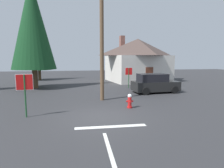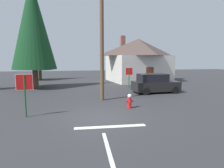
{
  "view_description": "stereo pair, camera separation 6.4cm",
  "coord_description": "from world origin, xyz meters",
  "px_view_note": "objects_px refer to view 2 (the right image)",
  "views": [
    {
      "loc": [
        -1.34,
        -9.7,
        3.0
      ],
      "look_at": [
        1.25,
        3.27,
        1.26
      ],
      "focal_mm": 30.82,
      "sensor_mm": 36.0,
      "label": 1
    },
    {
      "loc": [
        -1.27,
        -9.71,
        3.0
      ],
      "look_at": [
        1.25,
        3.27,
        1.26
      ],
      "focal_mm": 30.82,
      "sensor_mm": 36.0,
      "label": 2
    }
  ],
  "objects_px": {
    "pine_tree_mid_left": "(39,46)",
    "stop_sign_far": "(129,74)",
    "stop_sign_near": "(25,86)",
    "parked_car": "(155,84)",
    "utility_pole": "(102,29)",
    "pine_tree_short_left": "(33,24)",
    "house": "(138,59)",
    "fire_hydrant": "(130,101)"
  },
  "relations": [
    {
      "from": "house",
      "to": "pine_tree_mid_left",
      "type": "relative_size",
      "value": 1.08
    },
    {
      "from": "stop_sign_far",
      "to": "parked_car",
      "type": "distance_m",
      "value": 3.46
    },
    {
      "from": "stop_sign_near",
      "to": "house",
      "type": "xyz_separation_m",
      "value": [
        10.94,
        14.58,
        1.32
      ]
    },
    {
      "from": "stop_sign_far",
      "to": "parked_car",
      "type": "relative_size",
      "value": 0.51
    },
    {
      "from": "stop_sign_near",
      "to": "pine_tree_mid_left",
      "type": "bearing_deg",
      "value": 97.12
    },
    {
      "from": "stop_sign_near",
      "to": "house",
      "type": "height_order",
      "value": "house"
    },
    {
      "from": "stop_sign_near",
      "to": "utility_pole",
      "type": "xyz_separation_m",
      "value": [
        4.45,
        3.34,
        3.46
      ]
    },
    {
      "from": "stop_sign_near",
      "to": "house",
      "type": "relative_size",
      "value": 0.26
    },
    {
      "from": "house",
      "to": "stop_sign_far",
      "type": "bearing_deg",
      "value": -116.4
    },
    {
      "from": "utility_pole",
      "to": "parked_car",
      "type": "relative_size",
      "value": 2.37
    },
    {
      "from": "pine_tree_mid_left",
      "to": "pine_tree_short_left",
      "type": "xyz_separation_m",
      "value": [
        0.86,
        -7.91,
        1.64
      ]
    },
    {
      "from": "fire_hydrant",
      "to": "pine_tree_short_left",
      "type": "distance_m",
      "value": 13.41
    },
    {
      "from": "stop_sign_far",
      "to": "pine_tree_short_left",
      "type": "relative_size",
      "value": 0.19
    },
    {
      "from": "house",
      "to": "stop_sign_near",
      "type": "bearing_deg",
      "value": -126.88
    },
    {
      "from": "pine_tree_mid_left",
      "to": "pine_tree_short_left",
      "type": "bearing_deg",
      "value": -83.8
    },
    {
      "from": "house",
      "to": "parked_car",
      "type": "height_order",
      "value": "house"
    },
    {
      "from": "fire_hydrant",
      "to": "stop_sign_far",
      "type": "bearing_deg",
      "value": 74.26
    },
    {
      "from": "parked_car",
      "to": "pine_tree_mid_left",
      "type": "bearing_deg",
      "value": 132.89
    },
    {
      "from": "pine_tree_short_left",
      "to": "stop_sign_near",
      "type": "bearing_deg",
      "value": -82.18
    },
    {
      "from": "parked_car",
      "to": "house",
      "type": "bearing_deg",
      "value": 80.88
    },
    {
      "from": "stop_sign_near",
      "to": "pine_tree_short_left",
      "type": "bearing_deg",
      "value": 97.82
    },
    {
      "from": "pine_tree_mid_left",
      "to": "stop_sign_far",
      "type": "bearing_deg",
      "value": -43.19
    },
    {
      "from": "stop_sign_far",
      "to": "house",
      "type": "bearing_deg",
      "value": 63.6
    },
    {
      "from": "stop_sign_near",
      "to": "parked_car",
      "type": "relative_size",
      "value": 0.54
    },
    {
      "from": "house",
      "to": "utility_pole",
      "type": "bearing_deg",
      "value": -120.0
    },
    {
      "from": "stop_sign_near",
      "to": "utility_pole",
      "type": "bearing_deg",
      "value": 36.91
    },
    {
      "from": "stop_sign_near",
      "to": "utility_pole",
      "type": "relative_size",
      "value": 0.23
    },
    {
      "from": "house",
      "to": "pine_tree_short_left",
      "type": "distance_m",
      "value": 13.51
    },
    {
      "from": "parked_car",
      "to": "pine_tree_mid_left",
      "type": "xyz_separation_m",
      "value": [
        -11.78,
        12.68,
        3.95
      ]
    },
    {
      "from": "house",
      "to": "pine_tree_mid_left",
      "type": "height_order",
      "value": "pine_tree_mid_left"
    },
    {
      "from": "pine_tree_mid_left",
      "to": "pine_tree_short_left",
      "type": "distance_m",
      "value": 8.12
    },
    {
      "from": "stop_sign_near",
      "to": "parked_car",
      "type": "bearing_deg",
      "value": 30.55
    },
    {
      "from": "pine_tree_mid_left",
      "to": "stop_sign_near",
      "type": "bearing_deg",
      "value": -82.88
    },
    {
      "from": "stop_sign_far",
      "to": "pine_tree_mid_left",
      "type": "relative_size",
      "value": 0.26
    },
    {
      "from": "utility_pole",
      "to": "stop_sign_far",
      "type": "xyz_separation_m",
      "value": [
        3.54,
        5.3,
        -3.57
      ]
    },
    {
      "from": "stop_sign_near",
      "to": "pine_tree_mid_left",
      "type": "distance_m",
      "value": 18.7
    },
    {
      "from": "house",
      "to": "parked_car",
      "type": "relative_size",
      "value": 2.11
    },
    {
      "from": "pine_tree_short_left",
      "to": "pine_tree_mid_left",
      "type": "bearing_deg",
      "value": 96.2
    },
    {
      "from": "stop_sign_near",
      "to": "pine_tree_short_left",
      "type": "distance_m",
      "value": 11.52
    },
    {
      "from": "stop_sign_near",
      "to": "fire_hydrant",
      "type": "relative_size",
      "value": 2.57
    },
    {
      "from": "fire_hydrant",
      "to": "parked_car",
      "type": "bearing_deg",
      "value": 52.39
    },
    {
      "from": "stop_sign_near",
      "to": "parked_car",
      "type": "xyz_separation_m",
      "value": [
        9.5,
        5.61,
        -0.81
      ]
    }
  ]
}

